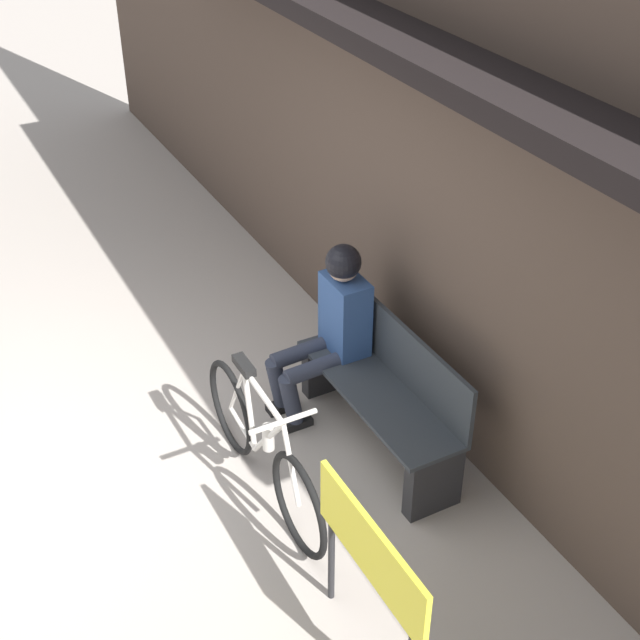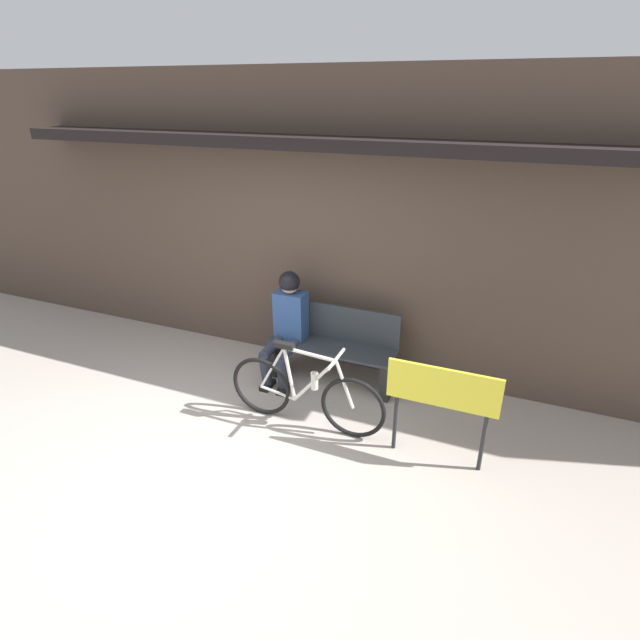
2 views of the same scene
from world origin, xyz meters
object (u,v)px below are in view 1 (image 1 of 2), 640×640
person_seated (332,320)px  signboard (370,559)px  bicycle (262,448)px  park_bench_near (384,395)px

person_seated → signboard: 1.97m
bicycle → park_bench_near: bearing=94.1°
bicycle → signboard: 1.30m
park_bench_near → bicycle: bearing=-85.9°
park_bench_near → signboard: size_ratio=1.50×
park_bench_near → bicycle: 0.88m
park_bench_near → person_seated: size_ratio=1.15×
bicycle → signboard: size_ratio=1.69×
park_bench_near → signboard: bearing=-34.1°
person_seated → signboard: person_seated is taller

